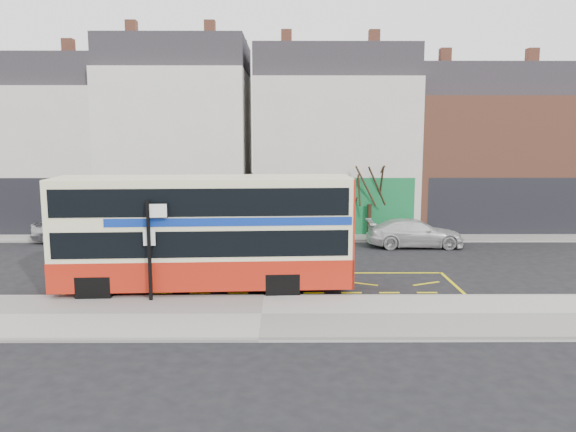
{
  "coord_description": "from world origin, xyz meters",
  "views": [
    {
      "loc": [
        0.72,
        -18.72,
        5.62
      ],
      "look_at": [
        0.83,
        2.0,
        2.5
      ],
      "focal_mm": 35.0,
      "sensor_mm": 36.0,
      "label": 1
    }
  ],
  "objects_px": {
    "car_grey": "(232,232)",
    "street_tree_right": "(370,175)",
    "car_white": "(415,233)",
    "bus_stop_post": "(151,241)",
    "double_decker_bus": "(205,232)",
    "car_silver": "(75,228)"
  },
  "relations": [
    {
      "from": "car_white",
      "to": "street_tree_right",
      "type": "relative_size",
      "value": 0.95
    },
    {
      "from": "car_silver",
      "to": "car_white",
      "type": "bearing_deg",
      "value": -96.48
    },
    {
      "from": "car_silver",
      "to": "street_tree_right",
      "type": "bearing_deg",
      "value": -88.37
    },
    {
      "from": "car_white",
      "to": "street_tree_right",
      "type": "distance_m",
      "value": 4.02
    },
    {
      "from": "double_decker_bus",
      "to": "bus_stop_post",
      "type": "distance_m",
      "value": 2.14
    },
    {
      "from": "double_decker_bus",
      "to": "car_grey",
      "type": "height_order",
      "value": "double_decker_bus"
    },
    {
      "from": "bus_stop_post",
      "to": "car_grey",
      "type": "bearing_deg",
      "value": 74.93
    },
    {
      "from": "car_grey",
      "to": "street_tree_right",
      "type": "bearing_deg",
      "value": -89.03
    },
    {
      "from": "car_silver",
      "to": "car_grey",
      "type": "bearing_deg",
      "value": -100.59
    },
    {
      "from": "bus_stop_post",
      "to": "car_white",
      "type": "relative_size",
      "value": 0.7
    },
    {
      "from": "double_decker_bus",
      "to": "bus_stop_post",
      "type": "height_order",
      "value": "double_decker_bus"
    },
    {
      "from": "bus_stop_post",
      "to": "car_silver",
      "type": "bearing_deg",
      "value": 116.79
    },
    {
      "from": "car_silver",
      "to": "car_white",
      "type": "distance_m",
      "value": 17.24
    },
    {
      "from": "bus_stop_post",
      "to": "car_grey",
      "type": "height_order",
      "value": "bus_stop_post"
    },
    {
      "from": "car_grey",
      "to": "car_white",
      "type": "bearing_deg",
      "value": -107.02
    },
    {
      "from": "double_decker_bus",
      "to": "car_silver",
      "type": "distance_m",
      "value": 12.23
    },
    {
      "from": "car_grey",
      "to": "street_tree_right",
      "type": "distance_m",
      "value": 7.88
    },
    {
      "from": "double_decker_bus",
      "to": "street_tree_right",
      "type": "relative_size",
      "value": 2.09
    },
    {
      "from": "car_grey",
      "to": "car_silver",
      "type": "bearing_deg",
      "value": 65.08
    },
    {
      "from": "street_tree_right",
      "to": "car_grey",
      "type": "bearing_deg",
      "value": -162.58
    },
    {
      "from": "bus_stop_post",
      "to": "street_tree_right",
      "type": "height_order",
      "value": "street_tree_right"
    },
    {
      "from": "bus_stop_post",
      "to": "car_grey",
      "type": "distance_m",
      "value": 9.64
    }
  ]
}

